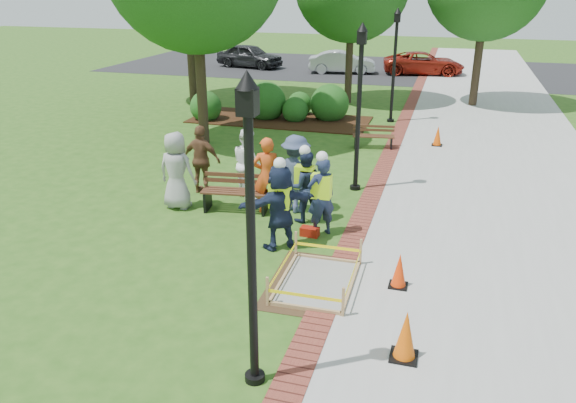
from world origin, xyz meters
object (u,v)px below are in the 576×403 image
(hivis_worker_a, at_px, (280,204))
(wet_concrete_pad, at_px, (317,272))
(cone_front, at_px, (406,336))
(hivis_worker_c, at_px, (304,184))
(hivis_worker_b, at_px, (321,194))
(lamp_near, at_px, (251,216))
(bench_near, at_px, (236,200))

(hivis_worker_a, bearing_deg, wet_concrete_pad, -49.30)
(wet_concrete_pad, distance_m, hivis_worker_a, 1.83)
(wet_concrete_pad, xyz_separation_m, cone_front, (1.74, -1.76, 0.15))
(wet_concrete_pad, bearing_deg, hivis_worker_c, 109.42)
(hivis_worker_a, relative_size, hivis_worker_c, 1.08)
(wet_concrete_pad, distance_m, hivis_worker_b, 2.30)
(cone_front, bearing_deg, hivis_worker_c, 120.96)
(hivis_worker_b, relative_size, hivis_worker_c, 1.04)
(wet_concrete_pad, xyz_separation_m, hivis_worker_c, (-0.97, 2.76, 0.67))
(lamp_near, bearing_deg, hivis_worker_a, 102.26)
(lamp_near, xyz_separation_m, hivis_worker_c, (-0.77, 5.59, -1.58))
(cone_front, relative_size, hivis_worker_c, 0.45)
(hivis_worker_c, bearing_deg, lamp_near, -82.16)
(wet_concrete_pad, bearing_deg, cone_front, -45.39)
(bench_near, bearing_deg, cone_front, -46.26)
(hivis_worker_b, bearing_deg, hivis_worker_c, 130.81)
(bench_near, bearing_deg, lamp_near, -66.41)
(hivis_worker_a, distance_m, hivis_worker_b, 1.09)
(lamp_near, distance_m, hivis_worker_a, 4.47)
(cone_front, distance_m, hivis_worker_a, 4.19)
(bench_near, height_order, cone_front, bench_near)
(bench_near, distance_m, hivis_worker_a, 2.36)
(hivis_worker_a, bearing_deg, hivis_worker_b, 53.06)
(bench_near, distance_m, cone_front, 6.41)
(cone_front, xyz_separation_m, lamp_near, (-1.94, -1.07, 2.09))
(wet_concrete_pad, bearing_deg, lamp_near, -94.10)
(wet_concrete_pad, height_order, lamp_near, lamp_near)
(bench_near, relative_size, hivis_worker_b, 0.89)
(wet_concrete_pad, relative_size, cone_front, 2.89)
(cone_front, height_order, hivis_worker_c, hivis_worker_c)
(hivis_worker_a, bearing_deg, lamp_near, -77.74)
(bench_near, height_order, lamp_near, lamp_near)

